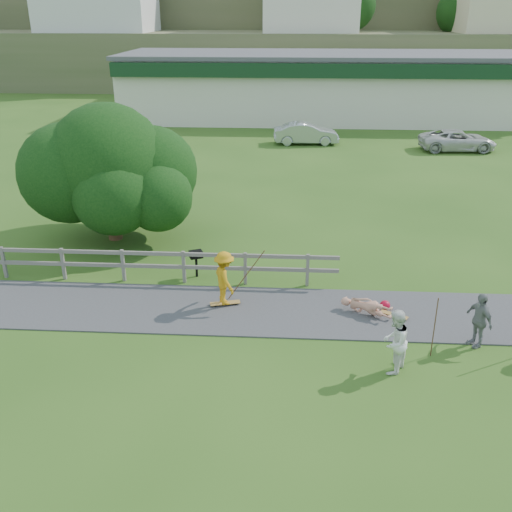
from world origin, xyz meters
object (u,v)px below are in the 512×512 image
object	(u,v)px
car_white	(458,140)
tree	(111,192)
bbq	(196,264)
spectator_a	(395,342)
skater_rider	(225,281)
car_silver	(306,133)
skater_fallen	(366,307)
spectator_b	(479,320)

from	to	relation	value
car_white	tree	distance (m)	23.75
bbq	spectator_a	bearing A→B (deg)	-65.03
skater_rider	car_silver	xyz separation A→B (m)	(2.83, 22.88, -0.13)
skater_fallen	spectator_b	size ratio (longest dim) A/B	0.99
skater_rider	tree	bearing A→B (deg)	15.21
skater_rider	spectator_b	xyz separation A→B (m)	(6.88, -1.77, -0.06)
spectator_b	car_white	world-z (taller)	spectator_b
car_silver	spectator_a	bearing A→B (deg)	179.79
spectator_b	tree	distance (m)	13.73
skater_fallen	tree	size ratio (longest dim) A/B	0.22
car_white	spectator_a	bearing A→B (deg)	159.11
car_silver	skater_fallen	bearing A→B (deg)	179.46
tree	spectator_a	bearing A→B (deg)	-41.66
skater_fallen	bbq	bearing A→B (deg)	95.43
skater_fallen	spectator_b	world-z (taller)	spectator_b
car_silver	bbq	size ratio (longest dim) A/B	4.63
skater_fallen	car_white	size ratio (longest dim) A/B	0.32
car_white	skater_rider	bearing A→B (deg)	146.98
skater_rider	tree	world-z (taller)	tree
spectator_a	car_silver	xyz separation A→B (m)	(-1.65, 25.99, -0.14)
skater_rider	car_silver	distance (m)	23.06
skater_rider	bbq	distance (m)	2.36
spectator_b	skater_rider	bearing A→B (deg)	-128.23
spectator_b	bbq	xyz separation A→B (m)	(-8.06, 3.77, -0.31)
spectator_a	car_white	xyz separation A→B (m)	(7.87, 24.62, -0.18)
skater_rider	car_silver	world-z (taller)	skater_rider
skater_rider	spectator_a	distance (m)	5.45
tree	car_silver	bearing A→B (deg)	66.41
skater_fallen	bbq	distance (m)	5.82
tree	spectator_b	bearing A→B (deg)	-30.73
tree	skater_fallen	bearing A→B (deg)	-31.42
skater_fallen	car_white	bearing A→B (deg)	8.22
spectator_a	skater_rider	bearing A→B (deg)	-95.10
spectator_a	car_silver	distance (m)	26.04
tree	skater_rider	bearing A→B (deg)	-46.95
spectator_b	spectator_a	bearing A→B (deg)	-84.67
spectator_b	car_silver	bearing A→B (deg)	165.50
spectator_a	car_silver	size ratio (longest dim) A/B	0.39
skater_rider	bbq	bearing A→B (deg)	2.59
car_white	tree	xyz separation A→B (m)	(-17.23, -16.29, 1.25)
spectator_a	bbq	distance (m)	7.63
spectator_a	car_silver	world-z (taller)	spectator_a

